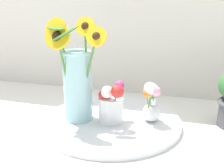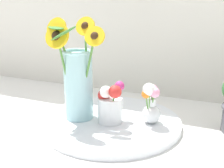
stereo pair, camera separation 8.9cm
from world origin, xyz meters
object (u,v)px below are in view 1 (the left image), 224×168
(vase_bulb_right, at_px, (152,103))
(serving_tray, at_px, (112,121))
(mason_jar_sunflowers, at_px, (76,78))
(vase_small_center, at_px, (111,105))

(vase_bulb_right, bearing_deg, serving_tray, -174.05)
(mason_jar_sunflowers, bearing_deg, vase_small_center, 4.26)
(vase_bulb_right, bearing_deg, mason_jar_sunflowers, -167.90)
(serving_tray, xyz_separation_m, vase_bulb_right, (0.13, 0.01, 0.08))
(vase_small_center, relative_size, vase_bulb_right, 0.99)
(vase_small_center, bearing_deg, mason_jar_sunflowers, -175.74)
(serving_tray, height_order, mason_jar_sunflowers, mason_jar_sunflowers)
(vase_small_center, distance_m, vase_bulb_right, 0.14)
(serving_tray, distance_m, mason_jar_sunflowers, 0.20)
(mason_jar_sunflowers, height_order, vase_bulb_right, mason_jar_sunflowers)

